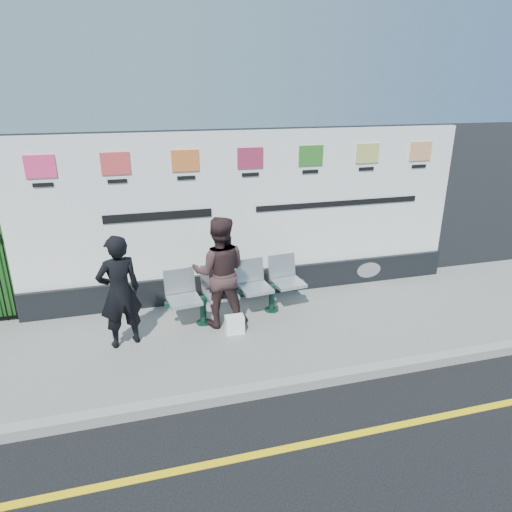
{
  "coord_description": "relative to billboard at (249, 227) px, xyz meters",
  "views": [
    {
      "loc": [
        -1.45,
        -3.8,
        3.82
      ],
      "look_at": [
        0.34,
        2.83,
        1.25
      ],
      "focal_mm": 32.0,
      "sensor_mm": 36.0,
      "label": 1
    }
  ],
  "objects": [
    {
      "name": "ground",
      "position": [
        -0.5,
        -3.85,
        -1.42
      ],
      "size": [
        80.0,
        80.0,
        0.0
      ],
      "primitive_type": "plane",
      "color": "black"
    },
    {
      "name": "yellow_line",
      "position": [
        -0.5,
        -3.85,
        -1.42
      ],
      "size": [
        14.0,
        0.1,
        0.01
      ],
      "primitive_type": "cube",
      "color": "yellow",
      "rests_on": "ground"
    },
    {
      "name": "woman_right",
      "position": [
        -0.76,
        -1.03,
        -0.38
      ],
      "size": [
        1.01,
        0.86,
        1.83
      ],
      "primitive_type": "imported",
      "rotation": [
        0.0,
        0.0,
        2.93
      ],
      "color": "#362324",
      "rests_on": "pavement"
    },
    {
      "name": "kerb",
      "position": [
        -0.5,
        -2.85,
        -1.35
      ],
      "size": [
        14.0,
        0.18,
        0.14
      ],
      "primitive_type": "cube",
      "color": "gray",
      "rests_on": "ground"
    },
    {
      "name": "bench",
      "position": [
        -0.43,
        -0.88,
        -1.05
      ],
      "size": [
        2.41,
        0.87,
        0.5
      ],
      "primitive_type": null,
      "rotation": [
        0.0,
        0.0,
        0.12
      ],
      "color": "#ADB3B6",
      "rests_on": "pavement"
    },
    {
      "name": "billboard",
      "position": [
        0.0,
        0.0,
        0.0
      ],
      "size": [
        8.0,
        0.3,
        3.0
      ],
      "color": "black",
      "rests_on": "pavement"
    },
    {
      "name": "handbag_brown",
      "position": [
        -0.73,
        -0.91,
        -0.69
      ],
      "size": [
        0.29,
        0.17,
        0.21
      ],
      "primitive_type": "cube",
      "rotation": [
        0.0,
        0.0,
        0.23
      ],
      "color": "black",
      "rests_on": "bench"
    },
    {
      "name": "woman_left",
      "position": [
        -2.3,
        -1.27,
        -0.43
      ],
      "size": [
        0.73,
        0.59,
        1.74
      ],
      "primitive_type": "imported",
      "rotation": [
        0.0,
        0.0,
        3.45
      ],
      "color": "black",
      "rests_on": "pavement"
    },
    {
      "name": "pavement",
      "position": [
        -0.5,
        -1.35,
        -1.36
      ],
      "size": [
        14.0,
        3.0,
        0.12
      ],
      "primitive_type": "cube",
      "color": "gray",
      "rests_on": "ground"
    },
    {
      "name": "carrier_bag_white",
      "position": [
        -0.61,
        -1.39,
        -1.15
      ],
      "size": [
        0.29,
        0.18,
        0.29
      ],
      "primitive_type": "cube",
      "color": "white",
      "rests_on": "pavement"
    }
  ]
}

